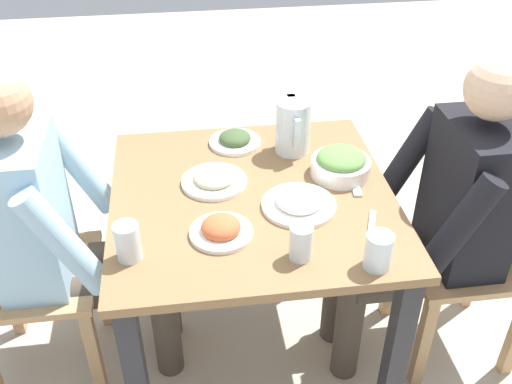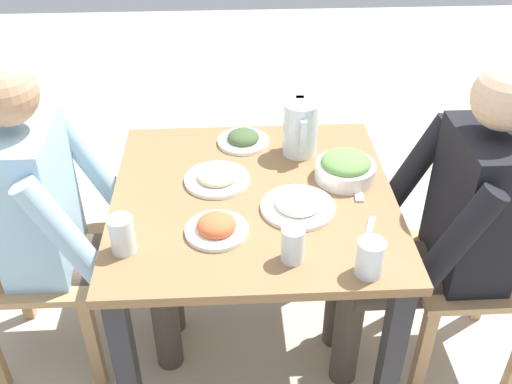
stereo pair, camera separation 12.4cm
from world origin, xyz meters
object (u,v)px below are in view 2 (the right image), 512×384
(diner_far, at_px, (445,222))
(salad_bowl, at_px, (345,168))
(plate_yoghurt, at_px, (298,204))
(water_glass_far_left, at_px, (122,235))
(plate_beans, at_px, (217,177))
(water_glass_by_pitcher, at_px, (370,258))
(chair_far, at_px, (497,254))
(chair_near, at_px, (12,252))
(plate_dolmas, at_px, (243,139))
(dining_table, at_px, (253,224))
(water_glass_center, at_px, (293,245))
(diner_near, at_px, (66,215))
(plate_rice_curry, at_px, (217,227))
(water_pitcher, at_px, (300,128))

(diner_far, xyz_separation_m, salad_bowl, (-0.15, -0.30, 0.12))
(plate_yoghurt, xyz_separation_m, water_glass_far_left, (0.16, -0.50, 0.04))
(plate_beans, relative_size, water_glass_by_pitcher, 2.02)
(chair_far, distance_m, diner_far, 0.25)
(chair_near, xyz_separation_m, diner_far, (0.10, 1.41, 0.15))
(plate_dolmas, distance_m, water_glass_by_pitcher, 0.76)
(plate_yoghurt, bearing_deg, chair_far, 91.01)
(dining_table, distance_m, salad_bowl, 0.35)
(water_glass_center, bearing_deg, plate_dolmas, -170.11)
(diner_near, height_order, salad_bowl, diner_near)
(diner_near, xyz_separation_m, plate_beans, (-0.05, 0.49, 0.09))
(plate_rice_curry, distance_m, plate_dolmas, 0.51)
(plate_beans, relative_size, plate_rice_curry, 1.15)
(plate_rice_curry, bearing_deg, water_pitcher, 146.19)
(chair_far, relative_size, plate_beans, 4.06)
(plate_dolmas, relative_size, water_glass_by_pitcher, 1.76)
(dining_table, relative_size, water_glass_center, 8.54)
(chair_far, distance_m, water_glass_by_pitcher, 0.66)
(chair_near, bearing_deg, diner_near, 90.00)
(water_pitcher, height_order, plate_beans, water_pitcher)
(diner_far, distance_m, water_pitcher, 0.56)
(dining_table, height_order, plate_yoghurt, plate_yoghurt)
(chair_near, height_order, plate_yoghurt, chair_near)
(plate_rice_curry, bearing_deg, dining_table, 148.24)
(plate_dolmas, bearing_deg, plate_rice_curry, -10.64)
(chair_near, relative_size, water_glass_by_pitcher, 8.21)
(chair_near, relative_size, water_pitcher, 4.52)
(water_pitcher, xyz_separation_m, salad_bowl, (0.17, 0.13, -0.05))
(salad_bowl, bearing_deg, plate_beans, -90.64)
(chair_far, distance_m, water_glass_center, 0.80)
(water_pitcher, distance_m, water_glass_far_left, 0.74)
(diner_near, bearing_deg, water_glass_far_left, 40.21)
(diner_near, bearing_deg, chair_far, 85.93)
(chair_far, relative_size, plate_dolmas, 4.67)
(diner_near, bearing_deg, diner_far, 85.25)
(water_pitcher, relative_size, plate_beans, 0.90)
(chair_far, xyz_separation_m, water_glass_center, (0.24, -0.72, 0.28))
(diner_far, height_order, plate_beans, diner_far)
(chair_near, relative_size, plate_dolmas, 4.67)
(diner_far, xyz_separation_m, water_glass_far_left, (0.18, -0.97, 0.13))
(chair_near, bearing_deg, water_glass_center, 69.36)
(plate_yoghurt, bearing_deg, salad_bowl, 132.98)
(plate_rice_curry, distance_m, water_glass_far_left, 0.27)
(chair_near, xyz_separation_m, salad_bowl, (-0.05, 1.11, 0.27))
(water_glass_far_left, bearing_deg, chair_near, -122.26)
(water_pitcher, height_order, plate_dolmas, water_pitcher)
(chair_near, relative_size, plate_yoghurt, 3.77)
(chair_far, bearing_deg, plate_yoghurt, -88.99)
(plate_rice_curry, xyz_separation_m, water_glass_by_pitcher, (0.19, 0.40, 0.03))
(diner_far, distance_m, plate_yoghurt, 0.48)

